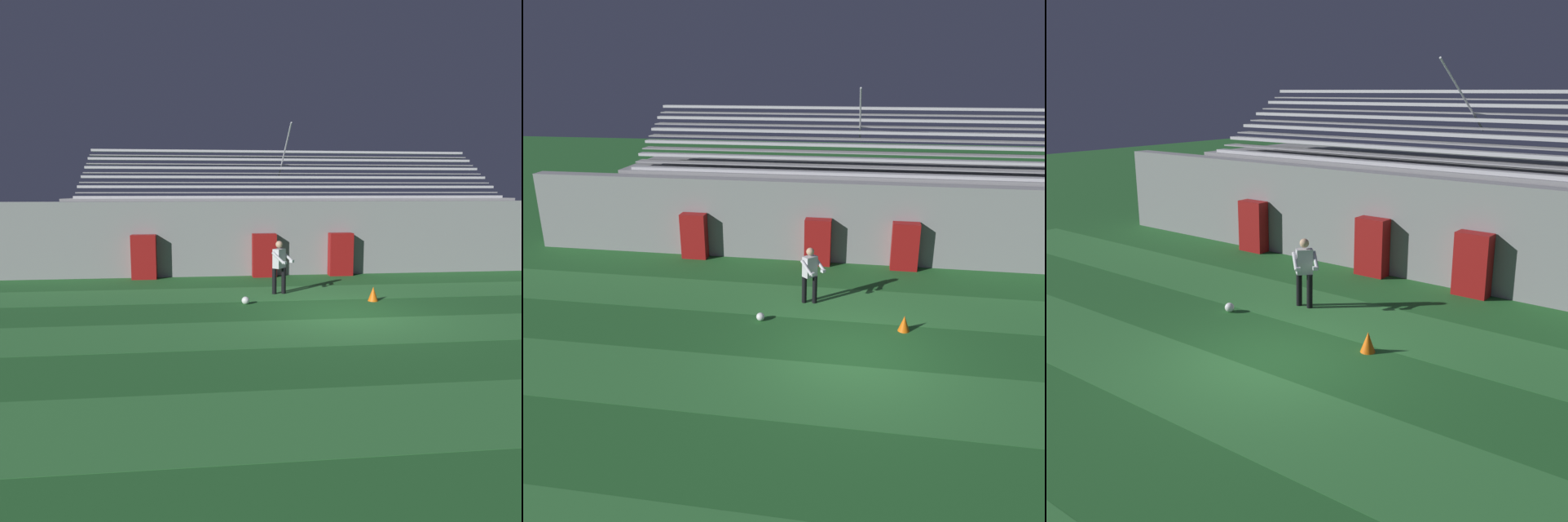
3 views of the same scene
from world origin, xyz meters
The scene contains 11 objects.
ground_plane centered at (0.00, 0.00, 0.00)m, with size 80.00×80.00×0.00m, color #236028.
turf_stripe_mid centered at (0.00, -1.59, 0.00)m, with size 28.00×2.20×0.01m, color #337A38.
turf_stripe_far centered at (0.00, 2.81, 0.00)m, with size 28.00×2.20×0.01m, color #337A38.
back_wall centered at (0.00, 6.50, 1.40)m, with size 24.00×0.60×2.80m, color gray.
padding_pillar_gate_left centered at (-1.46, 5.95, 0.81)m, with size 0.89×0.44×1.62m, color maroon.
padding_pillar_gate_right centered at (1.46, 5.95, 0.81)m, with size 0.89×0.44×1.62m, color maroon.
padding_pillar_far_left centered at (-5.88, 5.95, 0.81)m, with size 0.89×0.44×1.62m, color maroon.
bleacher_stand centered at (0.00, 9.19, 1.51)m, with size 18.00×4.75×5.83m.
goalkeeper centered at (-1.36, 2.74, 0.95)m, with size 0.74×0.74×1.67m.
soccer_ball centered at (-2.54, 1.40, 0.11)m, with size 0.22×0.22×0.22m, color white.
traffic_cone centered at (1.22, 1.43, 0.21)m, with size 0.30×0.30×0.42m, color orange.
Camera 2 is at (0.05, -10.59, 6.20)m, focal length 35.00 mm.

